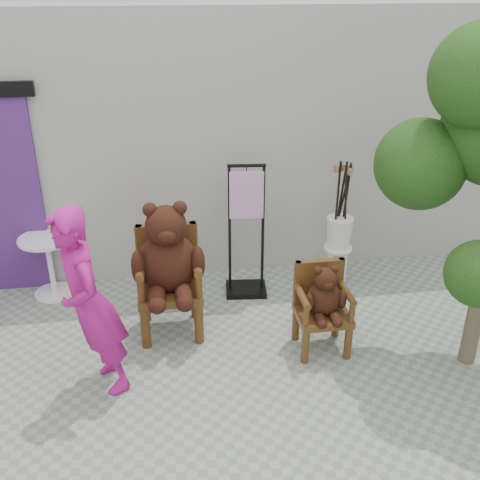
{
  "coord_description": "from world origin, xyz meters",
  "views": [
    {
      "loc": [
        -1.13,
        -3.37,
        3.3
      ],
      "look_at": [
        -0.39,
        1.47,
        0.95
      ],
      "focal_mm": 42.0,
      "sensor_mm": 36.0,
      "label": 1
    }
  ],
  "objects": [
    {
      "name": "ground_plane",
      "position": [
        0.0,
        0.0,
        0.0
      ],
      "size": [
        60.0,
        60.0,
        0.0
      ],
      "primitive_type": "plane",
      "color": "gray",
      "rests_on": "ground"
    },
    {
      "name": "back_wall",
      "position": [
        0.0,
        3.1,
        1.5
      ],
      "size": [
        9.0,
        1.0,
        3.0
      ],
      "primitive_type": "cube",
      "color": "#A9A79F",
      "rests_on": "ground"
    },
    {
      "name": "chair_big",
      "position": [
        -1.1,
        1.43,
        0.78
      ],
      "size": [
        0.69,
        0.74,
        1.4
      ],
      "color": "#43270E",
      "rests_on": "ground"
    },
    {
      "name": "chair_small",
      "position": [
        0.31,
        0.94,
        0.53
      ],
      "size": [
        0.49,
        0.49,
        0.9
      ],
      "color": "#43270E",
      "rests_on": "ground"
    },
    {
      "name": "person",
      "position": [
        -1.76,
        0.66,
        0.85
      ],
      "size": [
        0.61,
        0.73,
        1.71
      ],
      "primitive_type": "imported",
      "rotation": [
        0.0,
        0.0,
        -1.19
      ],
      "color": "#B4167B",
      "rests_on": "ground"
    },
    {
      "name": "cafe_table",
      "position": [
        -2.38,
        2.35,
        0.44
      ],
      "size": [
        0.6,
        0.6,
        0.7
      ],
      "rotation": [
        0.0,
        0.0,
        0.16
      ],
      "color": "white",
      "rests_on": "ground"
    },
    {
      "name": "display_stand",
      "position": [
        -0.23,
        2.07,
        0.58
      ],
      "size": [
        0.48,
        0.4,
        1.51
      ],
      "rotation": [
        0.0,
        0.0,
        -0.11
      ],
      "color": "black",
      "rests_on": "ground"
    },
    {
      "name": "stool_bucket",
      "position": [
        0.84,
        2.14,
        0.64
      ],
      "size": [
        0.32,
        0.32,
        1.45
      ],
      "rotation": [
        0.0,
        0.0,
        -0.14
      ],
      "color": "white",
      "rests_on": "ground"
    }
  ]
}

